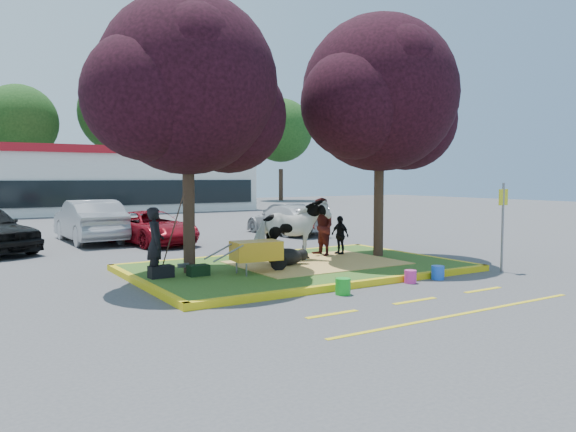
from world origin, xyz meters
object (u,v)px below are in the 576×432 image
sign_post (503,218)px  bucket_blue (438,273)px  handler (155,243)px  wheelbarrow (257,251)px  bucket_green (343,286)px  cow (292,230)px  calf (285,257)px  bucket_pink (410,277)px  car_silver (89,221)px

sign_post → bucket_blue: sign_post is taller
bucket_blue → handler: bearing=153.0°
sign_post → wheelbarrow: bearing=158.6°
wheelbarrow → bucket_green: size_ratio=5.98×
wheelbarrow → sign_post: bearing=-16.4°
handler → bucket_green: (2.88, -3.15, -0.77)m
cow → handler: 3.89m
handler → sign_post: size_ratio=0.70×
calf → bucket_green: calf is taller
handler → sign_post: sign_post is taller
bucket_green → bucket_pink: size_ratio=1.14×
wheelbarrow → bucket_pink: bearing=-33.6°
calf → bucket_green: 3.07m
cow → car_silver: (-3.25, 8.84, -0.20)m
cow → car_silver: bearing=26.9°
wheelbarrow → handler: bearing=167.9°
cow → bucket_pink: bearing=-155.5°
sign_post → bucket_green: size_ratio=6.70×
calf → bucket_green: size_ratio=3.03×
calf → bucket_blue: 3.78m
cow → calf: size_ratio=1.94×
bucket_blue → sign_post: bearing=-3.1°
bucket_pink → car_silver: car_silver is taller
car_silver → cow: bearing=109.1°
calf → wheelbarrow: bearing=-153.9°
handler → car_silver: handler is taller
cow → wheelbarrow: bearing=130.0°
calf → car_silver: bearing=105.0°
calf → bucket_blue: size_ratio=3.16×
bucket_green → bucket_pink: bucket_green is taller
sign_post → bucket_pink: size_ratio=7.64×
cow → handler: cow is taller
handler → sign_post: bearing=-94.3°
calf → handler: 3.40m
handler → calf: bearing=-75.3°
cow → bucket_pink: (1.08, -3.35, -0.84)m
car_silver → sign_post: bearing=119.8°
handler → bucket_green: bearing=-120.8°
bucket_blue → car_silver: size_ratio=0.07×
handler → bucket_pink: 5.82m
cow → sign_post: sign_post is taller
wheelbarrow → bucket_blue: (3.62, -2.25, -0.51)m
car_silver → bucket_pink: bearing=108.4°
bucket_blue → cow: bearing=120.3°
handler → bucket_green: size_ratio=4.69×
bucket_green → car_silver: (-2.26, 12.37, 0.62)m
bucket_blue → calf: bearing=131.1°
bucket_green → calf: bearing=81.1°
calf → sign_post: 5.61m
bucket_blue → car_silver: car_silver is taller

